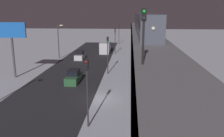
{
  "coord_description": "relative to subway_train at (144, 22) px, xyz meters",
  "views": [
    {
      "loc": [
        -3.82,
        27.44,
        10.55
      ],
      "look_at": [
        -0.91,
        -10.0,
        1.49
      ],
      "focal_mm": 38.1,
      "sensor_mm": 36.0,
      "label": 1
    }
  ],
  "objects": [
    {
      "name": "rail_signal",
      "position": [
        1.67,
        29.0,
        0.95
      ],
      "size": [
        0.36,
        0.41,
        4.0
      ],
      "color": "black",
      "rests_on": "elevated_railway"
    },
    {
      "name": "elevated_railway",
      "position": [
        0.09,
        18.61,
        -2.7
      ],
      "size": [
        5.0,
        108.59,
        6.77
      ],
      "color": "slate",
      "rests_on": "ground_plane"
    },
    {
      "name": "ground_plane",
      "position": [
        6.39,
        18.61,
        -8.55
      ],
      "size": [
        240.0,
        240.0,
        0.0
      ],
      "primitive_type": "plane",
      "color": "silver"
    },
    {
      "name": "subway_train",
      "position": [
        0.0,
        0.0,
        0.0
      ],
      "size": [
        2.94,
        36.87,
        3.4
      ],
      "color": "#4C5160",
      "rests_on": "elevated_railway"
    },
    {
      "name": "street_lamp_far",
      "position": [
        18.57,
        -6.39,
        -3.73
      ],
      "size": [
        1.35,
        0.44,
        7.65
      ],
      "color": "#38383D",
      "rests_on": "ground_plane"
    },
    {
      "name": "traffic_light_near",
      "position": [
        6.4,
        25.85,
        -4.35
      ],
      "size": [
        0.32,
        0.44,
        6.4
      ],
      "color": "#2D2D2D",
      "rests_on": "ground_plane"
    },
    {
      "name": "sedan_white",
      "position": [
        13.9,
        -6.01,
        -7.75
      ],
      "size": [
        1.8,
        4.05,
        1.97
      ],
      "color": "silver",
      "rests_on": "ground_plane"
    },
    {
      "name": "sedan_green",
      "position": [
        11.1,
        11.72,
        -7.75
      ],
      "size": [
        1.8,
        4.74,
        1.97
      ],
      "rotation": [
        0.0,
        0.0,
        3.14
      ],
      "color": "#2D6038",
      "rests_on": "ground_plane"
    },
    {
      "name": "avenue_asphalt",
      "position": [
        12.5,
        18.61,
        -8.54
      ],
      "size": [
        11.0,
        108.59,
        0.01
      ],
      "primitive_type": "cube",
      "color": "#28282D",
      "rests_on": "ground_plane"
    },
    {
      "name": "traffic_light_mid",
      "position": [
        6.4,
        6.4,
        -4.35
      ],
      "size": [
        0.32,
        0.44,
        6.4
      ],
      "color": "#2D2D2D",
      "rests_on": "ground_plane"
    },
    {
      "name": "delivery_van",
      "position": [
        9.1,
        -15.51,
        -7.2
      ],
      "size": [
        2.4,
        7.4,
        2.8
      ],
      "color": "navy",
      "rests_on": "ground_plane"
    },
    {
      "name": "traffic_light_far",
      "position": [
        6.4,
        -13.06,
        -4.35
      ],
      "size": [
        0.32,
        0.44,
        6.4
      ],
      "color": "#2D2D2D",
      "rests_on": "ground_plane"
    },
    {
      "name": "traffic_light_distant",
      "position": [
        6.4,
        -32.51,
        -4.35
      ],
      "size": [
        0.32,
        0.44,
        6.4
      ],
      "color": "#2D2D2D",
      "rests_on": "ground_plane"
    },
    {
      "name": "commercial_billboard",
      "position": [
        21.31,
        9.84,
        -1.72
      ],
      "size": [
        4.8,
        0.36,
        8.9
      ],
      "color": "#4C4C51",
      "rests_on": "ground_plane"
    }
  ]
}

